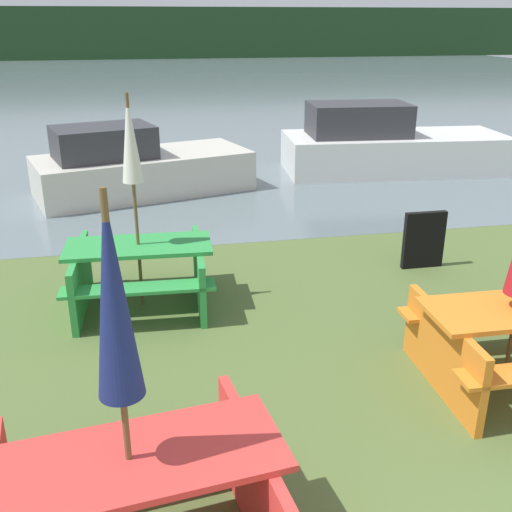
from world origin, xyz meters
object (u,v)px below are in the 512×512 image
(boat_second, at_px, (387,146))
(signboard, at_px, (424,240))
(picnic_table_orange, at_px, (511,338))
(picnic_table_red, at_px, (133,502))
(picnic_table_green, at_px, (140,268))
(boat, at_px, (136,168))
(umbrella_white, at_px, (130,143))
(umbrella_navy, at_px, (114,302))

(boat_second, xyz_separation_m, signboard, (-1.63, -5.14, -0.16))
(picnic_table_orange, bearing_deg, picnic_table_red, -157.94)
(picnic_table_orange, relative_size, signboard, 2.09)
(boat_second, bearing_deg, signboard, -103.07)
(picnic_table_orange, xyz_separation_m, picnic_table_green, (-3.14, 2.23, -0.01))
(picnic_table_orange, distance_m, picnic_table_green, 3.85)
(picnic_table_red, height_order, boat, boat)
(picnic_table_green, bearing_deg, picnic_table_red, -91.62)
(picnic_table_green, bearing_deg, umbrella_white, -75.96)
(picnic_table_red, bearing_deg, umbrella_white, 88.38)
(umbrella_navy, height_order, signboard, umbrella_navy)
(picnic_table_red, distance_m, umbrella_white, 3.80)
(picnic_table_orange, bearing_deg, boat, 113.95)
(picnic_table_green, relative_size, umbrella_navy, 0.72)
(picnic_table_orange, relative_size, umbrella_navy, 0.68)
(signboard, bearing_deg, picnic_table_green, -173.42)
(picnic_table_red, distance_m, signboard, 5.42)
(picnic_table_orange, bearing_deg, umbrella_navy, -157.94)
(picnic_table_red, relative_size, picnic_table_orange, 1.21)
(picnic_table_red, relative_size, boat_second, 0.40)
(picnic_table_red, bearing_deg, picnic_table_green, 88.38)
(umbrella_white, xyz_separation_m, signboard, (3.61, 0.42, -1.47))
(picnic_table_green, distance_m, umbrella_white, 1.40)
(picnic_table_red, bearing_deg, signboard, 46.83)
(picnic_table_red, distance_m, picnic_table_orange, 3.49)
(picnic_table_green, distance_m, umbrella_navy, 3.77)
(umbrella_white, bearing_deg, picnic_table_green, 104.04)
(umbrella_white, height_order, boat_second, umbrella_white)
(umbrella_white, relative_size, boat_second, 0.50)
(boat_second, height_order, signboard, boat_second)
(picnic_table_orange, relative_size, picnic_table_green, 0.95)
(boat_second, bearing_deg, umbrella_white, -128.77)
(picnic_table_orange, bearing_deg, picnic_table_green, 144.67)
(umbrella_white, height_order, umbrella_navy, umbrella_white)
(picnic_table_red, bearing_deg, boat, 89.16)
(boat, bearing_deg, picnic_table_red, -106.91)
(picnic_table_orange, bearing_deg, umbrella_white, 144.67)
(picnic_table_green, xyz_separation_m, umbrella_white, (0.00, -0.00, 1.40))
(boat_second, bearing_deg, picnic_table_orange, -100.56)
(picnic_table_red, height_order, umbrella_white, umbrella_white)
(umbrella_navy, bearing_deg, signboard, 46.83)
(picnic_table_green, bearing_deg, boat_second, 46.67)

